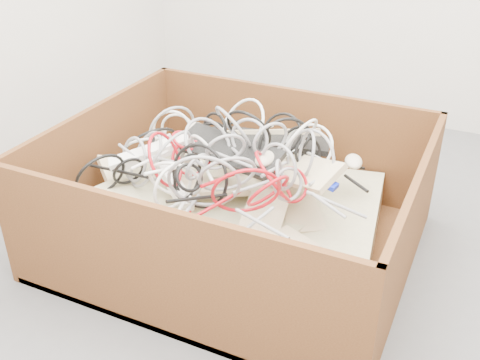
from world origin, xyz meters
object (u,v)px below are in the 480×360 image
at_px(cardboard_box, 233,219).
at_px(power_strip_right, 176,186).
at_px(vga_plug, 331,185).
at_px(power_strip_left, 151,153).

bearing_deg(cardboard_box, power_strip_right, -136.82).
bearing_deg(power_strip_right, vga_plug, 55.89).
relative_size(power_strip_right, vga_plug, 5.57).
xyz_separation_m(cardboard_box, vga_plug, (0.38, 0.01, 0.24)).
height_order(power_strip_left, vga_plug, power_strip_left).
xyz_separation_m(cardboard_box, power_strip_left, (-0.32, -0.07, 0.26)).
xyz_separation_m(power_strip_right, vga_plug, (0.54, 0.17, 0.05)).
bearing_deg(power_strip_right, power_strip_left, -169.76).
height_order(cardboard_box, vga_plug, cardboard_box).
bearing_deg(vga_plug, cardboard_box, -164.45).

